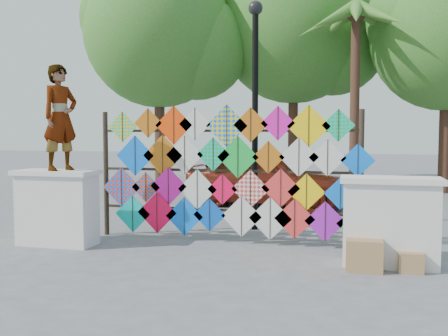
{
  "coord_description": "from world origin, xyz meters",
  "views": [
    {
      "loc": [
        2.16,
        -7.65,
        1.91
      ],
      "look_at": [
        0.03,
        0.6,
        1.31
      ],
      "focal_mm": 40.0,
      "sensor_mm": 36.0,
      "label": 1
    }
  ],
  "objects_px": {
    "kite_rack": "(226,174)",
    "vendor_woman": "(60,118)",
    "lamppost": "(255,93)",
    "sedan": "(267,178)"
  },
  "relations": [
    {
      "from": "kite_rack",
      "to": "sedan",
      "type": "distance_m",
      "value": 4.55
    },
    {
      "from": "lamppost",
      "to": "sedan",
      "type": "bearing_deg",
      "value": 95.19
    },
    {
      "from": "kite_rack",
      "to": "lamppost",
      "type": "bearing_deg",
      "value": 78.74
    },
    {
      "from": "kite_rack",
      "to": "lamppost",
      "type": "xyz_separation_m",
      "value": [
        0.25,
        1.28,
        1.49
      ]
    },
    {
      "from": "kite_rack",
      "to": "vendor_woman",
      "type": "bearing_deg",
      "value": -160.79
    },
    {
      "from": "vendor_woman",
      "to": "sedan",
      "type": "distance_m",
      "value": 6.21
    },
    {
      "from": "kite_rack",
      "to": "sedan",
      "type": "height_order",
      "value": "kite_rack"
    },
    {
      "from": "vendor_woman",
      "to": "sedan",
      "type": "height_order",
      "value": "vendor_woman"
    },
    {
      "from": "sedan",
      "to": "vendor_woman",
      "type": "bearing_deg",
      "value": 161.55
    },
    {
      "from": "vendor_woman",
      "to": "lamppost",
      "type": "distance_m",
      "value": 3.68
    }
  ]
}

